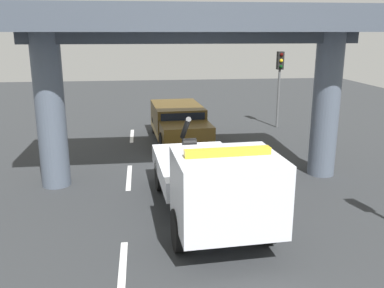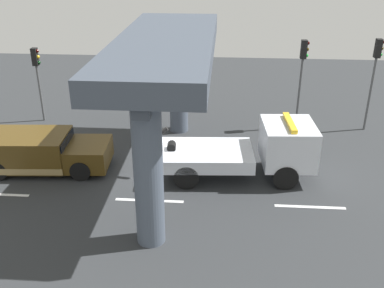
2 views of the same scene
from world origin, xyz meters
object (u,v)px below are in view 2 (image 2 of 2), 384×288
at_px(tow_truck_white, 253,149).
at_px(traffic_light_mid, 376,65).
at_px(traffic_light_far, 302,65).
at_px(towed_van_green, 41,152).
at_px(traffic_light_near, 37,68).

xyz_separation_m(tow_truck_white, traffic_light_mid, (6.08, 5.35, 2.18)).
bearing_deg(tow_truck_white, traffic_light_far, 64.26).
bearing_deg(traffic_light_mid, towed_van_green, -160.16).
bearing_deg(traffic_light_near, traffic_light_mid, -0.00).
bearing_deg(traffic_light_far, towed_van_green, -154.79).
relative_size(tow_truck_white, traffic_light_far, 1.61).
relative_size(towed_van_green, traffic_light_far, 1.17).
distance_m(towed_van_green, traffic_light_near, 6.14).
xyz_separation_m(tow_truck_white, traffic_light_far, (2.58, 5.35, 2.11)).
xyz_separation_m(traffic_light_near, traffic_light_mid, (17.00, -0.00, 0.50)).
xyz_separation_m(tow_truck_white, towed_van_green, (-8.90, -0.05, -0.42)).
bearing_deg(towed_van_green, traffic_light_mid, 19.84).
distance_m(tow_truck_white, towed_van_green, 8.91).
xyz_separation_m(traffic_light_far, traffic_light_mid, (3.50, 0.00, 0.08)).
bearing_deg(traffic_light_mid, traffic_light_near, 180.00).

